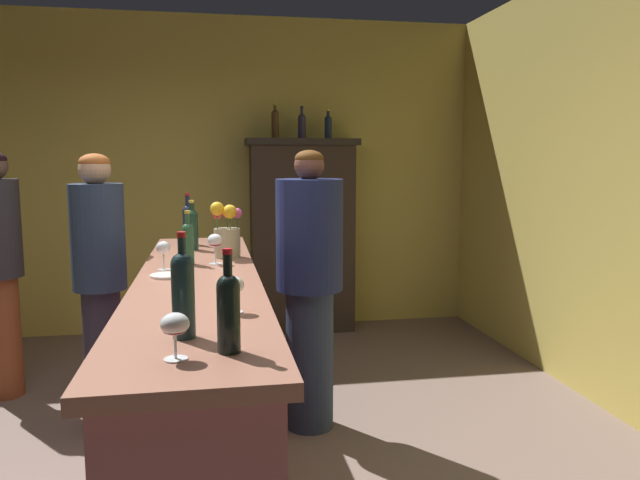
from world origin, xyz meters
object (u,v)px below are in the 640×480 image
(wine_glass_rear, at_px, (163,249))
(flower_arrangement, at_px, (227,234))
(display_bottle_center, at_px, (328,126))
(wine_bottle_merlot, at_px, (188,222))
(wine_bottle_syrah, at_px, (183,291))
(wine_glass_mid, at_px, (234,287))
(bartender, at_px, (309,280))
(display_cabinet, at_px, (302,232))
(cheese_plate, at_px, (167,276))
(display_bottle_midleft, at_px, (302,125))
(wine_glass_front, at_px, (215,242))
(wine_glass_spare, at_px, (175,326))
(display_bottle_left, at_px, (275,122))
(wine_bottle_rose, at_px, (188,241))
(bar_counter, at_px, (201,387))
(wine_bottle_malbec, at_px, (192,227))
(patron_in_navy, at_px, (100,280))
(wine_bottle_chardonnay, at_px, (228,308))

(wine_glass_rear, xyz_separation_m, flower_arrangement, (0.32, 0.34, 0.03))
(display_bottle_center, bearing_deg, wine_bottle_merlot, -126.97)
(wine_bottle_syrah, bearing_deg, wine_glass_mid, 59.90)
(bartender, bearing_deg, wine_bottle_syrah, 67.97)
(display_cabinet, xyz_separation_m, cheese_plate, (-1.05, -2.76, 0.14))
(display_cabinet, height_order, display_bottle_midleft, display_bottle_midleft)
(wine_glass_front, bearing_deg, display_cabinet, 71.35)
(wine_glass_spare, xyz_separation_m, display_bottle_midleft, (0.94, 3.98, 0.77))
(cheese_plate, bearing_deg, flower_arrangement, 60.96)
(wine_glass_front, distance_m, display_bottle_left, 2.62)
(wine_bottle_rose, distance_m, display_bottle_center, 2.80)
(wine_bottle_rose, relative_size, display_bottle_left, 0.89)
(bar_counter, bearing_deg, display_cabinet, 71.86)
(wine_glass_rear, bearing_deg, wine_glass_mid, -71.30)
(wine_bottle_malbec, bearing_deg, wine_glass_rear, -100.04)
(display_bottle_midleft, bearing_deg, bartender, -97.38)
(bar_counter, relative_size, cheese_plate, 18.07)
(wine_bottle_rose, distance_m, wine_bottle_malbec, 0.53)
(wine_glass_rear, height_order, patron_in_navy, patron_in_navy)
(display_cabinet, relative_size, wine_bottle_merlot, 5.51)
(wine_bottle_malbec, bearing_deg, display_bottle_midleft, 63.32)
(wine_bottle_syrah, height_order, bartender, bartender)
(wine_glass_rear, bearing_deg, patron_in_navy, 122.88)
(wine_bottle_malbec, bearing_deg, bar_counter, -87.01)
(cheese_plate, bearing_deg, display_bottle_left, 73.79)
(flower_arrangement, relative_size, patron_in_navy, 0.19)
(wine_bottle_rose, distance_m, wine_glass_front, 0.14)
(display_cabinet, bearing_deg, wine_bottle_syrah, -103.87)
(wine_bottle_merlot, bearing_deg, wine_bottle_malbec, -82.80)
(wine_bottle_chardonnay, xyz_separation_m, wine_bottle_malbec, (-0.16, 2.04, 0.01))
(wine_bottle_rose, height_order, flower_arrangement, flower_arrangement)
(wine_bottle_malbec, bearing_deg, wine_bottle_rose, -90.82)
(wine_glass_spare, distance_m, display_bottle_left, 4.12)
(wine_bottle_malbec, bearing_deg, flower_arrangement, -59.95)
(wine_glass_mid, bearing_deg, flower_arrangement, 89.63)
(display_bottle_center, bearing_deg, flower_arrangement, -114.19)
(wine_bottle_syrah, distance_m, wine_glass_rear, 1.20)
(display_bottle_left, bearing_deg, display_cabinet, 0.00)
(display_cabinet, relative_size, wine_bottle_rose, 6.46)
(cheese_plate, height_order, display_bottle_center, display_bottle_center)
(flower_arrangement, bearing_deg, wine_bottle_merlot, 110.91)
(wine_bottle_malbec, height_order, cheese_plate, wine_bottle_malbec)
(bartender, bearing_deg, display_bottle_left, -91.21)
(wine_bottle_merlot, relative_size, wine_glass_mid, 2.50)
(bartender, bearing_deg, flower_arrangement, 14.18)
(bar_counter, relative_size, display_bottle_center, 10.68)
(wine_glass_mid, xyz_separation_m, wine_glass_rear, (-0.31, 0.91, 0.01))
(wine_glass_mid, distance_m, cheese_plate, 0.79)
(wine_bottle_syrah, bearing_deg, display_bottle_center, 72.67)
(wine_glass_spare, bearing_deg, wine_glass_rear, 95.30)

